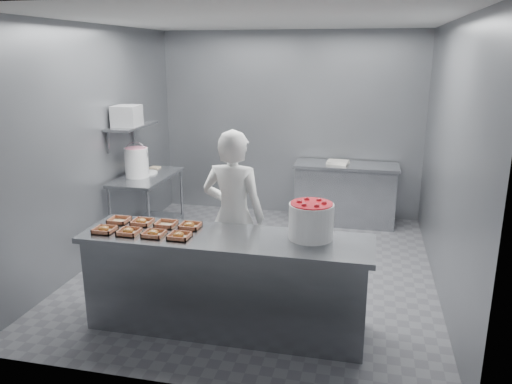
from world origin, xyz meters
TOP-DOWN VIEW (x-y plane):
  - floor at (0.00, 0.00)m, footprint 4.50×4.50m
  - ceiling at (0.00, 0.00)m, footprint 4.50×4.50m
  - wall_back at (0.00, 2.25)m, footprint 4.00×0.04m
  - wall_left at (-2.00, 0.00)m, footprint 0.04×4.50m
  - wall_right at (2.00, 0.00)m, footprint 0.04×4.50m
  - service_counter at (0.00, -1.35)m, footprint 2.60×0.70m
  - prep_table at (-1.65, 0.60)m, footprint 0.60×1.20m
  - back_counter at (0.90, 1.90)m, footprint 1.50×0.60m
  - wall_shelf at (-1.82, 0.60)m, footprint 0.35×0.90m
  - tray_0 at (-1.10, -1.49)m, footprint 0.19×0.18m
  - tray_1 at (-0.86, -1.49)m, footprint 0.19×0.18m
  - tray_2 at (-0.62, -1.49)m, footprint 0.19×0.18m
  - tray_3 at (-0.38, -1.49)m, footprint 0.19×0.18m
  - tray_4 at (-1.10, -1.21)m, footprint 0.19×0.18m
  - tray_5 at (-0.86, -1.21)m, footprint 0.19×0.18m
  - tray_6 at (-0.62, -1.21)m, footprint 0.19×0.18m
  - tray_7 at (-0.38, -1.21)m, footprint 0.19×0.18m
  - worker at (-0.09, -0.75)m, footprint 0.68×0.48m
  - strawberry_tub at (0.74, -1.23)m, footprint 0.39×0.39m
  - glaze_bucket at (-1.74, 0.51)m, footprint 0.32×0.30m
  - bucket_lid at (-1.70, 0.72)m, footprint 0.38×0.38m
  - rag at (-1.72, 1.04)m, footprint 0.14×0.12m
  - appliance at (-1.82, 0.49)m, footprint 0.33×0.37m
  - paper_stack at (0.77, 1.90)m, footprint 0.34×0.27m

SIDE VIEW (x-z plane):
  - floor at x=0.00m, z-range 0.00..0.00m
  - back_counter at x=0.90m, z-range 0.00..0.90m
  - service_counter at x=0.00m, z-range 0.00..0.90m
  - prep_table at x=-1.65m, z-range 0.14..1.04m
  - worker at x=-0.09m, z-range 0.00..1.76m
  - rag at x=-1.72m, z-range 0.90..0.92m
  - bucket_lid at x=-1.70m, z-range 0.90..0.92m
  - tray_4 at x=-1.10m, z-range 0.90..0.94m
  - tray_6 at x=-0.62m, z-range 0.90..0.94m
  - tray_0 at x=-1.10m, z-range 0.89..0.95m
  - tray_1 at x=-0.86m, z-range 0.89..0.95m
  - tray_2 at x=-0.62m, z-range 0.89..0.95m
  - tray_3 at x=-0.38m, z-range 0.89..0.95m
  - tray_5 at x=-0.86m, z-range 0.89..0.95m
  - tray_7 at x=-0.38m, z-range 0.89..0.95m
  - paper_stack at x=0.77m, z-range 0.90..0.95m
  - strawberry_tub at x=0.74m, z-range 0.91..1.23m
  - glaze_bucket at x=-1.74m, z-range 0.87..1.33m
  - wall_back at x=0.00m, z-range 0.00..2.80m
  - wall_left at x=-2.00m, z-range 0.00..2.80m
  - wall_right at x=2.00m, z-range 0.00..2.80m
  - wall_shelf at x=-1.82m, z-range 1.54..1.56m
  - appliance at x=-1.82m, z-range 1.56..1.83m
  - ceiling at x=0.00m, z-range 2.80..2.80m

